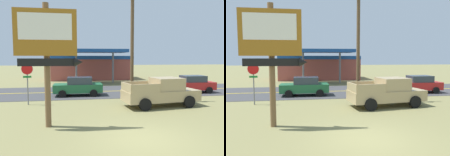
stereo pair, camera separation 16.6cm
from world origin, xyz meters
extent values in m
plane|color=olive|center=(0.00, 0.00, 0.00)|extent=(180.00, 180.00, 0.00)
cube|color=#3D3D3F|center=(0.00, 13.00, 0.01)|extent=(140.00, 8.00, 0.02)
cube|color=gold|center=(0.00, 13.00, 0.02)|extent=(126.00, 0.20, 0.01)
cylinder|color=brown|center=(-4.04, 2.34, 2.94)|extent=(0.28, 0.28, 5.89)
cube|color=#996019|center=(-4.04, 2.16, 4.51)|extent=(2.85, 0.16, 2.15)
cube|color=white|center=(-4.04, 2.07, 4.77)|extent=(2.39, 0.03, 1.21)
cube|color=black|center=(-4.04, 2.16, 3.13)|extent=(2.56, 0.12, 0.36)
cone|color=black|center=(-2.56, 2.16, 3.13)|extent=(0.40, 0.44, 0.44)
cylinder|color=slate|center=(-6.09, 7.73, 1.10)|extent=(0.08, 0.08, 2.20)
cylinder|color=red|center=(-6.09, 7.70, 2.55)|extent=(0.76, 0.03, 0.76)
cylinder|color=white|center=(-6.09, 7.72, 2.55)|extent=(0.80, 0.01, 0.80)
cube|color=#19722D|center=(-6.09, 7.70, 2.00)|extent=(0.56, 0.03, 0.14)
cylinder|color=brown|center=(1.54, 7.96, 4.94)|extent=(0.26, 0.26, 9.88)
cube|color=#A84C42|center=(-0.29, 26.32, 1.80)|extent=(12.00, 6.00, 3.60)
cube|color=#19478C|center=(-0.29, 23.27, 3.35)|extent=(12.00, 0.12, 0.50)
cube|color=#19478C|center=(-0.29, 20.32, 4.20)|extent=(8.00, 5.00, 0.40)
cylinder|color=slate|center=(-2.69, 20.32, 2.10)|extent=(0.24, 0.24, 4.20)
cylinder|color=slate|center=(2.11, 20.32, 2.10)|extent=(0.24, 0.24, 4.20)
cube|color=tan|center=(3.05, 5.86, 0.76)|extent=(5.41, 2.61, 0.72)
cube|color=tan|center=(3.50, 5.92, 1.54)|extent=(2.12, 2.03, 0.84)
cube|color=#28333D|center=(4.38, 6.03, 1.54)|extent=(0.31, 1.66, 0.71)
cube|color=tan|center=(1.42, 6.58, 1.40)|extent=(1.95, 0.37, 0.56)
cube|color=tan|center=(1.66, 4.75, 1.40)|extent=(1.95, 0.37, 0.56)
cube|color=tan|center=(0.57, 5.54, 1.40)|extent=(0.36, 1.88, 0.56)
cylinder|color=black|center=(4.52, 7.04, 0.40)|extent=(0.83, 0.38, 0.80)
cylinder|color=black|center=(4.78, 5.10, 0.40)|extent=(0.83, 0.38, 0.80)
cylinder|color=black|center=(1.33, 6.63, 0.40)|extent=(0.83, 0.38, 0.80)
cylinder|color=black|center=(1.58, 4.68, 0.40)|extent=(0.83, 0.38, 0.80)
cube|color=#1E6038|center=(-2.55, 11.00, 0.68)|extent=(4.20, 1.76, 0.72)
cube|color=#2D3842|center=(-2.40, 11.00, 1.34)|extent=(2.10, 1.56, 0.60)
cylinder|color=black|center=(-3.85, 10.12, 0.32)|extent=(0.64, 0.24, 0.64)
cylinder|color=black|center=(-3.85, 11.88, 0.32)|extent=(0.64, 0.24, 0.64)
cylinder|color=black|center=(-1.25, 10.12, 0.32)|extent=(0.64, 0.24, 0.64)
cylinder|color=black|center=(-1.25, 11.88, 0.32)|extent=(0.64, 0.24, 0.64)
cube|color=red|center=(8.18, 11.00, 0.68)|extent=(4.20, 1.76, 0.72)
cube|color=#2D3842|center=(8.33, 11.00, 1.34)|extent=(2.10, 1.56, 0.60)
cylinder|color=black|center=(6.88, 10.12, 0.32)|extent=(0.64, 0.24, 0.64)
cylinder|color=black|center=(6.88, 11.88, 0.32)|extent=(0.64, 0.24, 0.64)
cylinder|color=black|center=(9.48, 10.12, 0.32)|extent=(0.64, 0.24, 0.64)
cylinder|color=black|center=(9.48, 11.88, 0.32)|extent=(0.64, 0.24, 0.64)
camera|label=1|loc=(-2.66, -8.50, 3.35)|focal=35.42mm
camera|label=2|loc=(-2.49, -8.53, 3.35)|focal=35.42mm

